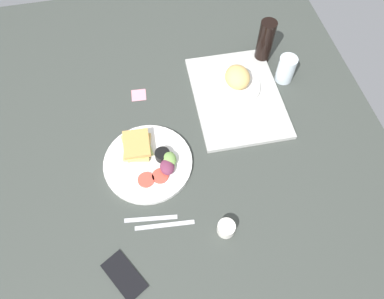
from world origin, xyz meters
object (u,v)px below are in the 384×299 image
object	(u,v)px
bread_plate_near	(236,81)
cell_phone	(124,276)
soda_bottle	(265,42)
fork	(151,219)
sticky_note	(139,95)
serving_tray	(237,97)
plate_with_salad	(149,160)
drinking_glass	(286,69)
knife	(165,225)
espresso_cup	(226,228)

from	to	relation	value
bread_plate_near	cell_phone	xyz separation A→B (cm)	(62.14, -50.87, -4.51)
bread_plate_near	soda_bottle	bearing A→B (deg)	132.40
fork	sticky_note	bearing A→B (deg)	94.20
serving_tray	plate_with_salad	bearing A→B (deg)	-60.38
drinking_glass	cell_phone	world-z (taller)	drinking_glass
plate_with_salad	sticky_note	size ratio (longest dim) A/B	5.49
drinking_glass	fork	world-z (taller)	drinking_glass
soda_bottle	cell_phone	xyz separation A→B (cm)	(76.13, -66.19, -8.90)
soda_bottle	cell_phone	world-z (taller)	soda_bottle
plate_with_salad	knife	distance (cm)	23.74
espresso_cup	knife	xyz separation A→B (cm)	(-5.52, -18.52, -1.75)
espresso_cup	sticky_note	size ratio (longest dim) A/B	1.00
bread_plate_near	cell_phone	distance (cm)	80.44
serving_tray	fork	bearing A→B (deg)	-43.63
soda_bottle	espresso_cup	size ratio (longest dim) A/B	3.32
bread_plate_near	plate_with_salad	size ratio (longest dim) A/B	0.64
soda_bottle	cell_phone	size ratio (longest dim) A/B	1.29
drinking_glass	soda_bottle	world-z (taller)	soda_bottle
cell_phone	plate_with_salad	bearing A→B (deg)	130.11
knife	fork	bearing A→B (deg)	148.11
knife	sticky_note	world-z (taller)	knife
sticky_note	fork	bearing A→B (deg)	-3.02
espresso_cup	sticky_note	world-z (taller)	espresso_cup
bread_plate_near	cell_phone	world-z (taller)	bread_plate_near
serving_tray	sticky_note	bearing A→B (deg)	-103.81
bread_plate_near	drinking_glass	world-z (taller)	drinking_glass
bread_plate_near	knife	world-z (taller)	bread_plate_near
serving_tray	cell_phone	world-z (taller)	serving_tray
espresso_cup	serving_tray	bearing A→B (deg)	160.83
plate_with_salad	drinking_glass	bearing A→B (deg)	114.86
serving_tray	fork	size ratio (longest dim) A/B	2.65
plate_with_salad	soda_bottle	size ratio (longest dim) A/B	1.65
drinking_glass	bread_plate_near	bearing A→B (deg)	-85.84
knife	drinking_glass	bearing A→B (deg)	46.65
drinking_glass	fork	xyz separation A→B (cm)	(47.85, -61.13, -5.28)
bread_plate_near	cell_phone	size ratio (longest dim) A/B	1.37
soda_bottle	fork	xyz separation A→B (cm)	(60.35, -55.91, -9.05)
soda_bottle	cell_phone	distance (cm)	101.27
cell_phone	fork	bearing A→B (deg)	116.23
soda_bottle	serving_tray	bearing A→B (deg)	-40.86
serving_tray	drinking_glass	world-z (taller)	drinking_glass
plate_with_salad	soda_bottle	world-z (taller)	soda_bottle
knife	espresso_cup	bearing A→B (deg)	-11.62
soda_bottle	espresso_cup	distance (cm)	76.89
serving_tray	cell_phone	distance (cm)	76.74
serving_tray	espresso_cup	bearing A→B (deg)	-19.17
soda_bottle	knife	size ratio (longest dim) A/B	0.98
espresso_cup	sticky_note	xyz separation A→B (cm)	(-59.81, -19.81, -1.94)
fork	knife	size ratio (longest dim) A/B	0.89
cell_phone	espresso_cup	bearing A→B (deg)	71.79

